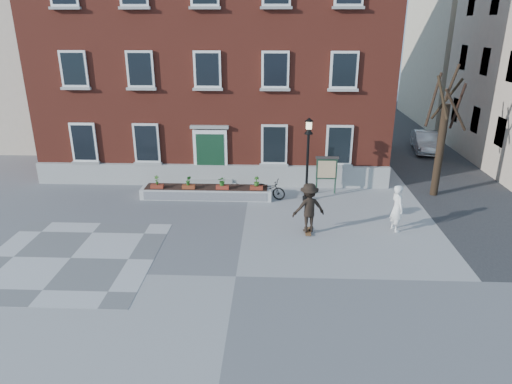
{
  "coord_description": "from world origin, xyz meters",
  "views": [
    {
      "loc": [
        1.21,
        -13.1,
        7.9
      ],
      "look_at": [
        0.5,
        4.0,
        1.5
      ],
      "focal_mm": 32.0,
      "sensor_mm": 36.0,
      "label": 1
    }
  ],
  "objects_px": {
    "bicycle": "(267,189)",
    "bystander": "(397,208)",
    "parked_car": "(425,142)",
    "notice_board": "(327,169)",
    "skateboarder": "(309,208)",
    "lamp_post": "(308,148)"
  },
  "relations": [
    {
      "from": "parked_car",
      "to": "lamp_post",
      "type": "bearing_deg",
      "value": -124.14
    },
    {
      "from": "parked_car",
      "to": "bystander",
      "type": "bearing_deg",
      "value": -103.55
    },
    {
      "from": "skateboarder",
      "to": "notice_board",
      "type": "bearing_deg",
      "value": 75.67
    },
    {
      "from": "bystander",
      "to": "lamp_post",
      "type": "distance_m",
      "value": 4.88
    },
    {
      "from": "parked_car",
      "to": "lamp_post",
      "type": "relative_size",
      "value": 0.99
    },
    {
      "from": "bicycle",
      "to": "bystander",
      "type": "xyz_separation_m",
      "value": [
        5.24,
        -3.36,
        0.48
      ]
    },
    {
      "from": "parked_car",
      "to": "bystander",
      "type": "height_order",
      "value": "bystander"
    },
    {
      "from": "bicycle",
      "to": "skateboarder",
      "type": "height_order",
      "value": "skateboarder"
    },
    {
      "from": "bicycle",
      "to": "notice_board",
      "type": "distance_m",
      "value": 3.06
    },
    {
      "from": "notice_board",
      "to": "skateboarder",
      "type": "bearing_deg",
      "value": -104.33
    },
    {
      "from": "parked_car",
      "to": "lamp_post",
      "type": "xyz_separation_m",
      "value": [
        -8.23,
        -9.06,
        1.9
      ]
    },
    {
      "from": "parked_car",
      "to": "notice_board",
      "type": "relative_size",
      "value": 2.09
    },
    {
      "from": "parked_car",
      "to": "notice_board",
      "type": "bearing_deg",
      "value": -123.68
    },
    {
      "from": "bicycle",
      "to": "lamp_post",
      "type": "distance_m",
      "value": 2.78
    },
    {
      "from": "notice_board",
      "to": "skateboarder",
      "type": "xyz_separation_m",
      "value": [
        -1.15,
        -4.5,
        -0.19
      ]
    },
    {
      "from": "lamp_post",
      "to": "skateboarder",
      "type": "relative_size",
      "value": 1.89
    },
    {
      "from": "bicycle",
      "to": "notice_board",
      "type": "bearing_deg",
      "value": -57.1
    },
    {
      "from": "bicycle",
      "to": "skateboarder",
      "type": "distance_m",
      "value": 4.16
    },
    {
      "from": "bystander",
      "to": "lamp_post",
      "type": "relative_size",
      "value": 0.49
    },
    {
      "from": "bicycle",
      "to": "lamp_post",
      "type": "relative_size",
      "value": 0.46
    },
    {
      "from": "lamp_post",
      "to": "notice_board",
      "type": "xyz_separation_m",
      "value": [
        1.01,
        0.98,
        -1.28
      ]
    },
    {
      "from": "parked_car",
      "to": "notice_board",
      "type": "height_order",
      "value": "notice_board"
    }
  ]
}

